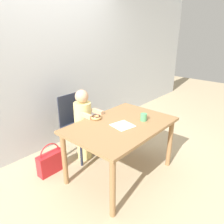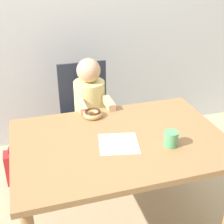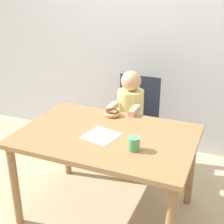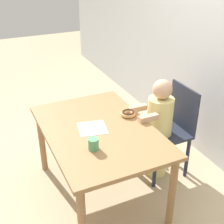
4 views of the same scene
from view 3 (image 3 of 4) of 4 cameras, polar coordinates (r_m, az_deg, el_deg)
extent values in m
plane|color=tan|center=(2.65, -0.88, -17.77)|extent=(12.00, 12.00, 0.00)
cube|color=silver|center=(3.28, 8.34, 14.16)|extent=(8.00, 0.05, 2.50)
cube|color=olive|center=(2.27, -0.98, -4.41)|extent=(1.27, 0.86, 0.03)
cylinder|color=olive|center=(2.45, -17.32, -12.85)|extent=(0.06, 0.06, 0.67)
cylinder|color=olive|center=(2.96, -8.29, -5.50)|extent=(0.06, 0.06, 0.67)
cylinder|color=olive|center=(2.62, 14.21, -9.95)|extent=(0.06, 0.06, 0.67)
cube|color=#232838|center=(2.96, 3.66, -2.70)|extent=(0.40, 0.43, 0.03)
cube|color=#232838|center=(3.05, 5.05, 2.71)|extent=(0.40, 0.02, 0.43)
cylinder|color=#232838|center=(2.97, -0.74, -7.65)|extent=(0.04, 0.04, 0.44)
cylinder|color=#232838|center=(2.87, 5.54, -8.93)|extent=(0.04, 0.04, 0.44)
cylinder|color=#232838|center=(3.27, 1.82, -4.68)|extent=(0.04, 0.04, 0.44)
cylinder|color=#232838|center=(3.18, 7.55, -5.72)|extent=(0.04, 0.04, 0.44)
cylinder|color=#E0D17F|center=(3.01, 3.21, -6.93)|extent=(0.20, 0.20, 0.47)
cylinder|color=#E0D17F|center=(2.83, 3.39, 0.44)|extent=(0.23, 0.23, 0.36)
sphere|color=tan|center=(2.74, 3.52, 5.70)|extent=(0.18, 0.18, 0.18)
cube|color=tan|center=(2.67, 0.07, 0.90)|extent=(0.05, 0.18, 0.05)
cube|color=tan|center=(2.61, 4.12, 0.28)|extent=(0.05, 0.18, 0.05)
torus|color=tan|center=(2.55, 0.08, -0.29)|extent=(0.13, 0.13, 0.04)
torus|color=#381E14|center=(2.55, 0.08, 0.01)|extent=(0.11, 0.11, 0.02)
cube|color=white|center=(2.23, -2.02, -4.35)|extent=(0.26, 0.26, 0.00)
cube|color=red|center=(3.29, -5.16, -6.19)|extent=(0.35, 0.12, 0.28)
torus|color=red|center=(3.23, -5.24, -4.05)|extent=(0.28, 0.02, 0.28)
cylinder|color=#519E66|center=(2.04, 3.99, -5.80)|extent=(0.08, 0.08, 0.09)
camera|label=1|loc=(2.68, -61.44, 12.63)|focal=35.00mm
camera|label=2|loc=(1.36, -54.04, 13.10)|focal=50.00mm
camera|label=4|loc=(1.63, 78.66, 17.19)|focal=50.00mm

